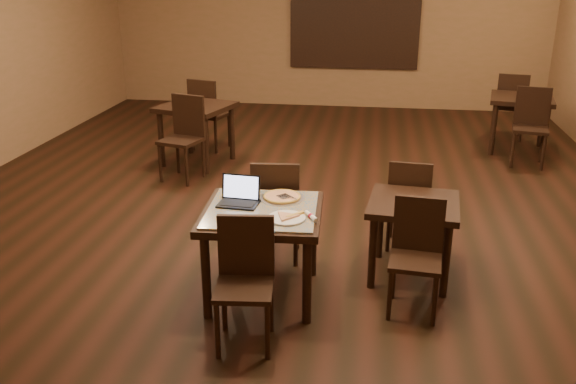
% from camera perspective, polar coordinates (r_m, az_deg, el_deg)
% --- Properties ---
extents(ground, '(10.00, 10.00, 0.00)m').
position_cam_1_polar(ground, '(7.04, -0.03, -0.67)').
color(ground, black).
rests_on(ground, ground).
extents(wall_back, '(8.00, 0.02, 3.00)m').
position_cam_1_polar(wall_back, '(11.58, 3.69, 15.34)').
color(wall_back, '#92684A').
rests_on(wall_back, ground).
extents(wall_front, '(8.00, 0.02, 3.00)m').
position_cam_1_polar(wall_front, '(2.06, -21.08, -11.78)').
color(wall_front, '#92684A').
rests_on(wall_front, ground).
extents(mural, '(2.34, 0.05, 1.64)m').
position_cam_1_polar(mural, '(11.50, 6.25, 15.48)').
color(mural, '#286494').
rests_on(mural, wall_back).
extents(tiled_table, '(0.97, 0.97, 0.76)m').
position_cam_1_polar(tiled_table, '(4.79, -2.42, -2.70)').
color(tiled_table, black).
rests_on(tiled_table, ground).
extents(chair_main_near, '(0.44, 0.44, 0.92)m').
position_cam_1_polar(chair_main_near, '(4.31, -4.03, -7.64)').
color(chair_main_near, black).
rests_on(chair_main_near, ground).
extents(chair_main_far, '(0.45, 0.45, 0.97)m').
position_cam_1_polar(chair_main_far, '(5.39, -1.12, -1.26)').
color(chair_main_far, black).
rests_on(chair_main_far, ground).
extents(laptop, '(0.33, 0.27, 0.21)m').
position_cam_1_polar(laptop, '(4.86, -4.55, -0.38)').
color(laptop, black).
rests_on(laptop, tiled_table).
extents(plate, '(0.28, 0.28, 0.02)m').
position_cam_1_polar(plate, '(4.55, -0.13, -2.46)').
color(plate, white).
rests_on(plate, tiled_table).
extents(pizza_slice, '(0.29, 0.29, 0.02)m').
position_cam_1_polar(pizza_slice, '(4.55, -0.13, -2.29)').
color(pizza_slice, beige).
rests_on(pizza_slice, plate).
extents(pizza_pan, '(0.36, 0.36, 0.01)m').
position_cam_1_polar(pizza_pan, '(4.95, -0.56, -0.56)').
color(pizza_pan, silver).
rests_on(pizza_pan, tiled_table).
extents(pizza_whole, '(0.31, 0.31, 0.02)m').
position_cam_1_polar(pizza_whole, '(4.95, -0.56, -0.42)').
color(pizza_whole, beige).
rests_on(pizza_whole, pizza_pan).
extents(spatula, '(0.23, 0.23, 0.01)m').
position_cam_1_polar(spatula, '(4.92, -0.37, -0.41)').
color(spatula, silver).
rests_on(spatula, pizza_whole).
extents(napkin_roll, '(0.12, 0.16, 0.04)m').
position_cam_1_polar(napkin_roll, '(4.56, 2.18, -2.28)').
color(napkin_roll, white).
rests_on(napkin_roll, tiled_table).
extents(other_table_a, '(0.98, 0.98, 0.79)m').
position_cam_1_polar(other_table_a, '(9.34, 20.97, 7.52)').
color(other_table_a, black).
rests_on(other_table_a, ground).
extents(other_table_a_chair_near, '(0.51, 0.51, 1.02)m').
position_cam_1_polar(other_table_a_chair_near, '(8.79, 21.78, 6.14)').
color(other_table_a_chair_near, black).
rests_on(other_table_a_chair_near, ground).
extents(other_table_a_chair_far, '(0.51, 0.51, 1.02)m').
position_cam_1_polar(other_table_a_chair_far, '(9.92, 20.14, 7.86)').
color(other_table_a_chair_far, black).
rests_on(other_table_a_chair_far, ground).
extents(other_table_b, '(1.06, 1.06, 0.80)m').
position_cam_1_polar(other_table_b, '(8.25, -8.60, 7.16)').
color(other_table_b, black).
rests_on(other_table_b, ground).
extents(other_table_b_chair_near, '(0.56, 0.56, 1.04)m').
position_cam_1_polar(other_table_b_chair_near, '(7.70, -9.66, 5.51)').
color(other_table_b_chair_near, black).
rests_on(other_table_b_chair_near, ground).
extents(other_table_b_chair_far, '(0.56, 0.56, 1.04)m').
position_cam_1_polar(other_table_b_chair_far, '(8.85, -7.61, 7.57)').
color(other_table_b_chair_far, black).
rests_on(other_table_b_chair_far, ground).
extents(other_table_c, '(0.81, 0.81, 0.69)m').
position_cam_1_polar(other_table_c, '(5.24, 11.62, -2.06)').
color(other_table_c, black).
rests_on(other_table_c, ground).
extents(other_table_c_chair_near, '(0.42, 0.42, 0.89)m').
position_cam_1_polar(other_table_c_chair_near, '(4.79, 11.94, -5.21)').
color(other_table_c_chair_near, black).
rests_on(other_table_c_chair_near, ground).
extents(other_table_c_chair_far, '(0.42, 0.42, 0.89)m').
position_cam_1_polar(other_table_c_chair_far, '(5.75, 11.26, -0.71)').
color(other_table_c_chair_far, black).
rests_on(other_table_c_chair_far, ground).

